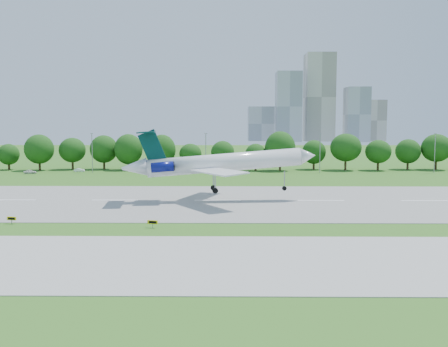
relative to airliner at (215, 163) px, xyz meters
The scene contains 11 objects.
ground 32.38m from the airliner, 128.12° to the right, with size 600.00×600.00×0.00m, color #30671B.
runway 20.82m from the airliner, behind, with size 400.00×45.00×0.08m, color gray.
taxiway 47.58m from the airliner, 114.44° to the right, with size 400.00×23.00×0.08m, color #ADADA8.
tree_line 69.98m from the airliner, 106.14° to the left, with size 288.40×8.40×10.40m.
light_poles 61.29m from the airliner, 110.99° to the left, with size 175.90×0.25×12.19m.
skyline 375.33m from the airliner, 77.56° to the left, with size 127.00×52.00×80.00m.
airliner is the anchor object (origin of this frame).
taxi_sign_centre 37.94m from the airliner, 142.32° to the right, with size 1.50×0.47×1.05m.
taxi_sign_right 27.61m from the airliner, 107.69° to the right, with size 1.54×0.48×1.08m.
service_vehicle_a 75.23m from the airliner, 126.44° to the left, with size 1.15×3.30×1.09m, color white.
service_vehicle_b 79.10m from the airliner, 136.86° to the left, with size 1.49×3.71×1.27m, color silver.
Camera 1 is at (22.29, -70.72, 14.58)m, focal length 40.00 mm.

